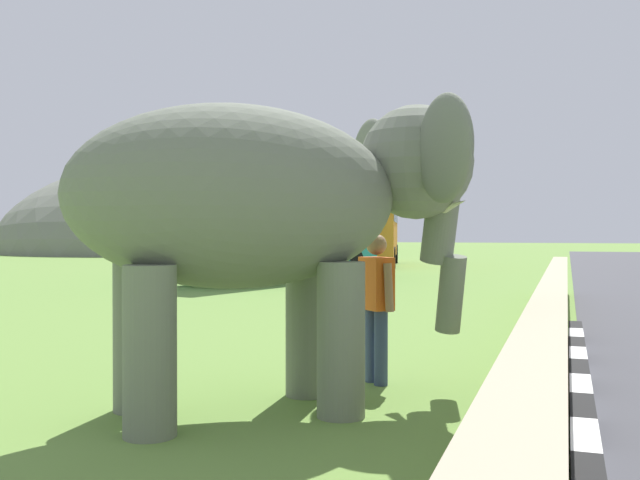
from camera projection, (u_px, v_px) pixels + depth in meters
barrier_parapet at (545, 369)px, 6.07m from camera, size 28.00×0.36×1.00m
elephant at (275, 203)px, 6.62m from camera, size 3.75×3.90×2.97m
person_handler at (376, 300)px, 7.80m from camera, size 0.53×0.53×1.66m
bus_teal at (285, 221)px, 24.82m from camera, size 9.47×4.52×3.50m
bus_orange at (371, 224)px, 35.34m from camera, size 9.49×4.36×3.50m
cow_near at (338, 253)px, 26.71m from camera, size 1.86×1.27×1.23m
hill_east at (206, 250)px, 66.71m from camera, size 41.22×32.98×17.15m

